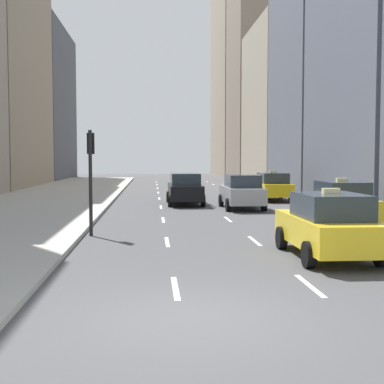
# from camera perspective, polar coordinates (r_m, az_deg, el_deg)

# --- Properties ---
(ground_plane) EXTENTS (160.00, 160.00, 0.00)m
(ground_plane) POSITION_cam_1_polar(r_m,az_deg,el_deg) (9.18, 0.06, -13.22)
(ground_plane) COLOR #474749
(sidewalk_left) EXTENTS (8.00, 66.00, 0.15)m
(sidewalk_left) POSITION_cam_1_polar(r_m,az_deg,el_deg) (36.41, -14.29, -0.52)
(sidewalk_left) COLOR #ADAAA3
(sidewalk_left) RESTS_ON ground
(lane_markings) EXTENTS (5.72, 56.00, 0.01)m
(lane_markings) POSITION_cam_1_polar(r_m,az_deg,el_deg) (32.03, 1.58, -1.09)
(lane_markings) COLOR white
(lane_markings) RESTS_ON ground
(building_row_right) EXTENTS (6.00, 81.70, 33.79)m
(building_row_right) POSITION_cam_1_polar(r_m,az_deg,el_deg) (55.20, 9.34, 14.12)
(building_row_right) COLOR slate
(building_row_right) RESTS_ON ground
(taxi_lead) EXTENTS (2.02, 4.40, 1.87)m
(taxi_lead) POSITION_cam_1_polar(r_m,az_deg,el_deg) (14.69, 14.30, -3.42)
(taxi_lead) COLOR yellow
(taxi_lead) RESTS_ON ground
(taxi_second) EXTENTS (2.02, 4.40, 1.87)m
(taxi_second) POSITION_cam_1_polar(r_m,az_deg,el_deg) (22.08, 15.50, -1.10)
(taxi_second) COLOR yellow
(taxi_second) RESTS_ON ground
(taxi_third) EXTENTS (2.02, 4.40, 1.87)m
(taxi_third) POSITION_cam_1_polar(r_m,az_deg,el_deg) (33.68, 8.53, 0.60)
(taxi_third) COLOR yellow
(taxi_third) RESTS_ON ground
(sedan_black_near) EXTENTS (2.02, 4.93, 1.79)m
(sedan_black_near) POSITION_cam_1_polar(r_m,az_deg,el_deg) (30.43, -0.76, 0.37)
(sedan_black_near) COLOR black
(sedan_black_near) RESTS_ON ground
(sedan_silver_behind) EXTENTS (2.02, 4.46, 1.79)m
(sedan_silver_behind) POSITION_cam_1_polar(r_m,az_deg,el_deg) (27.95, 5.34, 0.05)
(sedan_silver_behind) COLOR #9EA0A5
(sedan_silver_behind) RESTS_ON ground
(traffic_light_pole) EXTENTS (0.24, 0.42, 3.60)m
(traffic_light_pole) POSITION_cam_1_polar(r_m,az_deg,el_deg) (18.51, -10.76, 2.82)
(traffic_light_pole) COLOR black
(traffic_light_pole) RESTS_ON ground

